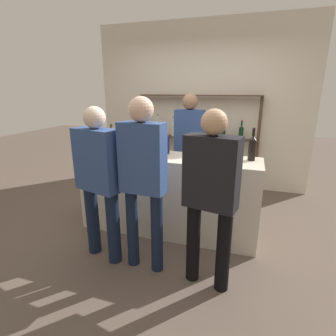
# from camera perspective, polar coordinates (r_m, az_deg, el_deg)

# --- Properties ---
(ground_plane) EXTENTS (16.00, 16.00, 0.00)m
(ground_plane) POSITION_cam_1_polar(r_m,az_deg,el_deg) (3.39, 0.00, -13.24)
(ground_plane) COLOR brown
(bar_counter) EXTENTS (2.11, 0.53, 0.95)m
(bar_counter) POSITION_cam_1_polar(r_m,az_deg,el_deg) (3.18, 0.00, -5.77)
(bar_counter) COLOR beige
(bar_counter) RESTS_ON ground_plane
(back_wall) EXTENTS (3.71, 0.12, 2.80)m
(back_wall) POSITION_cam_1_polar(r_m,az_deg,el_deg) (4.76, 7.04, 13.07)
(back_wall) COLOR beige
(back_wall) RESTS_ON ground_plane
(back_shelf) EXTENTS (2.07, 0.18, 1.61)m
(back_shelf) POSITION_cam_1_polar(r_m,az_deg,el_deg) (4.62, 6.45, 8.88)
(back_shelf) COLOR #4C3828
(back_shelf) RESTS_ON ground_plane
(counter_bottle_0) EXTENTS (0.07, 0.07, 0.34)m
(counter_bottle_0) POSITION_cam_1_polar(r_m,az_deg,el_deg) (3.28, -12.07, 5.58)
(counter_bottle_0) COLOR brown
(counter_bottle_0) RESTS_ON bar_counter
(counter_bottle_1) EXTENTS (0.07, 0.07, 0.35)m
(counter_bottle_1) POSITION_cam_1_polar(r_m,az_deg,el_deg) (3.15, -10.76, 5.31)
(counter_bottle_1) COLOR black
(counter_bottle_1) RESTS_ON bar_counter
(counter_bottle_2) EXTENTS (0.09, 0.09, 0.34)m
(counter_bottle_2) POSITION_cam_1_polar(r_m,az_deg,el_deg) (3.14, -0.52, 5.50)
(counter_bottle_2) COLOR #0F1956
(counter_bottle_2) RESTS_ON bar_counter
(counter_bottle_3) EXTENTS (0.08, 0.08, 0.35)m
(counter_bottle_3) POSITION_cam_1_polar(r_m,az_deg,el_deg) (2.96, 17.87, 4.22)
(counter_bottle_3) COLOR black
(counter_bottle_3) RESTS_ON bar_counter
(counter_bottle_4) EXTENTS (0.07, 0.07, 0.35)m
(counter_bottle_4) POSITION_cam_1_polar(r_m,az_deg,el_deg) (2.87, 9.88, 4.41)
(counter_bottle_4) COLOR #0F1956
(counter_bottle_4) RESTS_ON bar_counter
(counter_bottle_5) EXTENTS (0.08, 0.08, 0.35)m
(counter_bottle_5) POSITION_cam_1_polar(r_m,az_deg,el_deg) (3.03, -2.95, 5.23)
(counter_bottle_5) COLOR brown
(counter_bottle_5) RESTS_ON bar_counter
(wine_glass) EXTENTS (0.08, 0.08, 0.16)m
(wine_glass) POSITION_cam_1_polar(r_m,az_deg,el_deg) (3.13, -8.14, 5.09)
(wine_glass) COLOR silver
(wine_glass) RESTS_ON bar_counter
(ice_bucket) EXTENTS (0.24, 0.24, 0.20)m
(ice_bucket) POSITION_cam_1_polar(r_m,az_deg,el_deg) (3.31, -15.16, 4.99)
(ice_bucket) COLOR black
(ice_bucket) RESTS_ON bar_counter
(cork_jar) EXTENTS (0.11, 0.11, 0.17)m
(cork_jar) POSITION_cam_1_polar(r_m,az_deg,el_deg) (3.04, 10.50, 3.94)
(cork_jar) COLOR silver
(cork_jar) RESTS_ON bar_counter
(server_behind_counter) EXTENTS (0.42, 0.22, 1.64)m
(server_behind_counter) POSITION_cam_1_polar(r_m,az_deg,el_deg) (3.75, 4.65, 5.58)
(server_behind_counter) COLOR #121C33
(server_behind_counter) RESTS_ON ground_plane
(customer_right) EXTENTS (0.47, 0.27, 1.56)m
(customer_right) POSITION_cam_1_polar(r_m,az_deg,el_deg) (2.17, 9.28, -4.68)
(customer_right) COLOR black
(customer_right) RESTS_ON ground_plane
(customer_left) EXTENTS (0.51, 0.33, 1.55)m
(customer_left) POSITION_cam_1_polar(r_m,az_deg,el_deg) (2.62, -14.80, -1.57)
(customer_left) COLOR #121C33
(customer_left) RESTS_ON ground_plane
(customer_center) EXTENTS (0.41, 0.22, 1.64)m
(customer_center) POSITION_cam_1_polar(r_m,az_deg,el_deg) (2.36, -5.50, -1.11)
(customer_center) COLOR #121C33
(customer_center) RESTS_ON ground_plane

